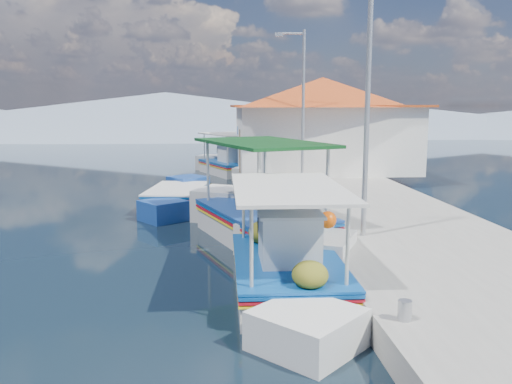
{
  "coord_description": "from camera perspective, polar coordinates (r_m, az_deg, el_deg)",
  "views": [
    {
      "loc": [
        1.12,
        -10.0,
        3.56
      ],
      "look_at": [
        2.16,
        3.72,
        1.3
      ],
      "focal_mm": 36.84,
      "sensor_mm": 36.0,
      "label": 1
    }
  ],
  "objects": [
    {
      "name": "ground",
      "position": [
        10.67,
        -10.26,
        -10.32
      ],
      "size": [
        160.0,
        160.0,
        0.0
      ],
      "primitive_type": "plane",
      "color": "black",
      "rests_on": "ground"
    },
    {
      "name": "quay",
      "position": [
        17.02,
        12.07,
        -2.09
      ],
      "size": [
        5.0,
        44.0,
        0.5
      ],
      "primitive_type": "cube",
      "color": "gray",
      "rests_on": "ground"
    },
    {
      "name": "bollards",
      "position": [
        15.75,
        5.54,
        -1.36
      ],
      "size": [
        0.2,
        17.2,
        0.3
      ],
      "color": "#A5A8AD",
      "rests_on": "quay"
    },
    {
      "name": "main_caique",
      "position": [
        10.36,
        3.34,
        -8.21
      ],
      "size": [
        2.1,
        6.97,
        2.29
      ],
      "rotation": [
        0.0,
        0.0,
        0.01
      ],
      "color": "silver",
      "rests_on": "ground"
    },
    {
      "name": "caique_green_canopy",
      "position": [
        14.19,
        0.79,
        -3.38
      ],
      "size": [
        4.03,
        7.39,
        2.94
      ],
      "rotation": [
        0.0,
        0.0,
        -0.35
      ],
      "color": "silver",
      "rests_on": "ground"
    },
    {
      "name": "caique_blue_hull",
      "position": [
        18.8,
        -8.6,
        -0.79
      ],
      "size": [
        2.27,
        5.97,
        1.07
      ],
      "rotation": [
        0.0,
        0.0,
        0.13
      ],
      "color": "navy",
      "rests_on": "ground"
    },
    {
      "name": "caique_far",
      "position": [
        27.73,
        -2.9,
        2.86
      ],
      "size": [
        3.66,
        6.23,
        2.37
      ],
      "rotation": [
        0.0,
        0.0,
        -0.4
      ],
      "color": "silver",
      "rests_on": "ground"
    },
    {
      "name": "harbor_building",
      "position": [
        25.52,
        7.2,
        7.5
      ],
      "size": [
        10.49,
        10.49,
        4.4
      ],
      "color": "white",
      "rests_on": "quay"
    },
    {
      "name": "lamp_post_near",
      "position": [
        12.47,
        11.64,
        10.48
      ],
      "size": [
        1.21,
        0.14,
        6.0
      ],
      "color": "#A5A8AD",
      "rests_on": "quay"
    },
    {
      "name": "lamp_post_far",
      "position": [
        21.27,
        4.9,
        10.09
      ],
      "size": [
        1.21,
        0.14,
        6.0
      ],
      "color": "#A5A8AD",
      "rests_on": "quay"
    },
    {
      "name": "mountain_ridge",
      "position": [
        66.24,
        0.35,
        8.02
      ],
      "size": [
        171.4,
        96.0,
        5.5
      ],
      "color": "slate",
      "rests_on": "ground"
    }
  ]
}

